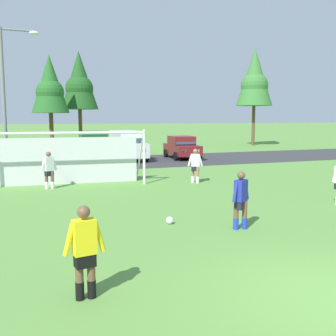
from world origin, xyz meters
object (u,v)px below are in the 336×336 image
object	(u,v)px
parked_car_slot_far_left	(45,152)
parked_car_slot_left	(94,146)
referee	(85,253)
player_defender_far	(241,200)
parked_car_slot_center	(182,147)
player_midfield_center	(195,166)
parked_car_slot_center_left	(127,145)
soccer_ball	(170,220)
soccer_goal	(63,157)
street_lamp	(8,101)
player_striker_near	(49,170)

from	to	relation	value
parked_car_slot_far_left	parked_car_slot_left	world-z (taller)	parked_car_slot_left
referee	parked_car_slot_far_left	bearing A→B (deg)	89.03
parked_car_slot_far_left	parked_car_slot_left	size ratio (longest dim) A/B	0.91
player_defender_far	parked_car_slot_center	world-z (taller)	parked_car_slot_center
player_midfield_center	parked_car_slot_center_left	world-z (taller)	parked_car_slot_center_left
parked_car_slot_far_left	soccer_ball	bearing A→B (deg)	-80.85
parked_car_slot_far_left	parked_car_slot_center_left	bearing A→B (deg)	8.42
soccer_goal	parked_car_slot_center_left	bearing A→B (deg)	60.05
parked_car_slot_center_left	street_lamp	size ratio (longest dim) A/B	0.61
player_striker_near	player_defender_far	world-z (taller)	same
street_lamp	parked_car_slot_far_left	bearing A→B (deg)	69.07
player_striker_near	parked_car_slot_left	world-z (taller)	parked_car_slot_left
player_striker_near	parked_car_slot_center	bearing A→B (deg)	43.83
soccer_ball	parked_car_slot_far_left	bearing A→B (deg)	99.15
parked_car_slot_center	street_lamp	size ratio (longest dim) A/B	0.56
player_midfield_center	parked_car_slot_far_left	world-z (taller)	parked_car_slot_far_left
player_midfield_center	street_lamp	size ratio (longest dim) A/B	0.21
parked_car_slot_far_left	parked_car_slot_center_left	size ratio (longest dim) A/B	0.91
soccer_ball	player_defender_far	size ratio (longest dim) A/B	0.13
soccer_goal	player_midfield_center	size ratio (longest dim) A/B	4.60
street_lamp	referee	bearing A→B (deg)	-83.96
referee	parked_car_slot_far_left	size ratio (longest dim) A/B	0.38
soccer_ball	parked_car_slot_left	size ratio (longest dim) A/B	0.05
referee	street_lamp	xyz separation A→B (m)	(-1.63, 15.37, 3.13)
parked_car_slot_center_left	player_defender_far	bearing A→B (deg)	-94.59
parked_car_slot_far_left	parked_car_slot_center	xyz separation A→B (m)	(10.09, 0.56, 0.00)
soccer_ball	parked_car_slot_center	xyz separation A→B (m)	(7.42, 17.15, 0.77)
soccer_goal	player_defender_far	bearing A→B (deg)	-66.91
player_striker_near	player_midfield_center	size ratio (longest dim) A/B	1.00
parked_car_slot_left	parked_car_slot_center	xyz separation A→B (m)	(6.78, 0.12, -0.24)
player_midfield_center	street_lamp	xyz separation A→B (m)	(-8.36, 4.99, 3.13)
parked_car_slot_center	street_lamp	distance (m)	13.70
parked_car_slot_left	player_striker_near	bearing A→B (deg)	-110.09
referee	parked_car_slot_center	xyz separation A→B (m)	(10.44, 21.09, 0.05)
player_midfield_center	parked_car_slot_left	xyz separation A→B (m)	(-3.08, 10.60, 0.29)
parked_car_slot_far_left	player_striker_near	bearing A→B (deg)	-91.75
soccer_goal	parked_car_slot_center_left	world-z (taller)	soccer_goal
referee	parked_car_slot_center	distance (m)	23.54
player_midfield_center	parked_car_slot_far_left	distance (m)	12.00
soccer_goal	street_lamp	size ratio (longest dim) A/B	0.99
player_midfield_center	referee	bearing A→B (deg)	-122.99
player_defender_far	parked_car_slot_center_left	distance (m)	18.69
player_midfield_center	parked_car_slot_center_left	distance (m)	11.04
soccer_goal	player_striker_near	bearing A→B (deg)	-129.49
player_midfield_center	parked_car_slot_left	bearing A→B (deg)	106.18
parked_car_slot_center_left	player_striker_near	bearing A→B (deg)	-120.82
referee	parked_car_slot_center_left	xyz separation A→B (m)	(6.18, 21.40, 0.29)
soccer_goal	street_lamp	bearing A→B (deg)	125.15
soccer_goal	parked_car_slot_center	size ratio (longest dim) A/B	1.75
player_striker_near	player_defender_far	xyz separation A→B (m)	(4.63, -8.37, 0.00)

